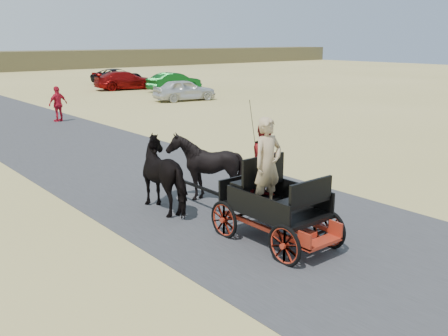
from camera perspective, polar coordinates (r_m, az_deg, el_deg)
ground at (r=9.81m, az=15.10°, el=-9.63°), size 140.00×140.00×0.00m
road at (r=9.81m, az=15.10°, el=-9.60°), size 6.00×140.00×0.01m
carriage at (r=10.02m, az=5.86°, el=-6.44°), size 1.30×2.40×0.72m
horse_left at (r=11.76m, az=-6.42°, el=-0.76°), size 0.91×2.01×1.70m
horse_right at (r=12.37m, az=-2.15°, el=0.09°), size 1.37×1.54×1.70m
driver_man at (r=9.54m, az=4.99°, el=0.44°), size 0.66×0.43×1.80m
passenger_woman at (r=10.28m, az=4.84°, el=0.85°), size 0.77×0.60×1.58m
pedestrian at (r=25.72m, az=-18.44°, el=6.96°), size 1.08×0.66×1.73m
car_a at (r=33.04m, az=-4.54°, el=8.88°), size 4.30×2.34×1.39m
car_b at (r=39.22m, az=-5.70°, el=9.77°), size 4.35×1.66×1.41m
car_c at (r=41.04m, az=-11.17°, el=9.79°), size 5.23×2.85×1.44m
car_d at (r=47.02m, az=-12.09°, el=10.25°), size 5.01×2.91×1.31m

